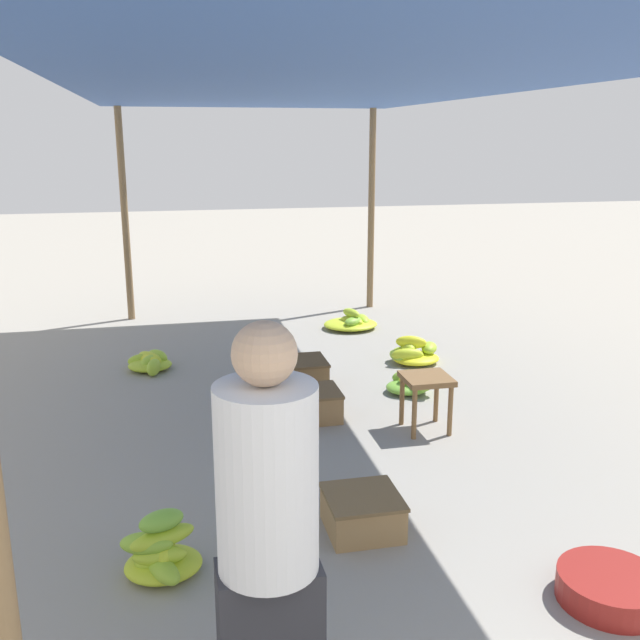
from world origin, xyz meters
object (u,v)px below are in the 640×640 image
stool (426,387)px  banana_pile_left_1 (151,362)px  banana_pile_right_2 (412,353)px  crate_far (314,404)px  basin_black (611,588)px  banana_pile_right_1 (352,323)px  banana_pile_right_0 (411,383)px  vendor_foreground (268,544)px  banana_pile_left_0 (160,553)px  crate_near (362,513)px  crate_mid (301,373)px

stool → banana_pile_left_1: (-1.99, 1.87, -0.26)m
banana_pile_left_1 → banana_pile_right_2: bearing=-7.6°
crate_far → banana_pile_right_2: bearing=43.6°
basin_black → banana_pile_right_1: bearing=89.2°
stool → crate_far: bearing=152.1°
banana_pile_right_0 → basin_black: bearing=-90.6°
vendor_foreground → stool: (1.53, 2.56, -0.48)m
banana_pile_left_1 → banana_pile_left_0: bearing=-88.5°
banana_pile_left_1 → banana_pile_right_1: size_ratio=0.87×
crate_near → banana_pile_right_2: bearing=65.4°
stool → banana_pile_right_0: (0.16, 0.77, -0.25)m
banana_pile_right_2 → vendor_foreground: bearing=-115.7°
vendor_foreground → crate_mid: (0.82, 3.69, -0.69)m
basin_black → crate_far: crate_far is taller
crate_far → banana_pile_right_0: bearing=22.1°
banana_pile_right_0 → banana_pile_right_2: banana_pile_right_2 is taller
banana_pile_right_1 → crate_near: (-1.03, -4.12, 0.04)m
vendor_foreground → crate_near: vendor_foreground is taller
stool → banana_pile_right_0: bearing=78.0°
banana_pile_left_0 → banana_pile_right_2: (2.36, 2.97, -0.03)m
vendor_foreground → stool: 3.02m
crate_far → stool: bearing=-27.9°
vendor_foreground → crate_mid: 3.84m
banana_pile_right_0 → crate_far: bearing=-157.9°
crate_far → basin_black: bearing=-70.2°
banana_pile_left_1 → crate_near: (1.17, -3.11, 0.04)m
banana_pile_right_0 → banana_pile_right_1: bearing=88.8°
banana_pile_left_0 → crate_mid: bearing=64.9°
vendor_foreground → banana_pile_right_1: size_ratio=2.58×
banana_pile_right_0 → crate_near: crate_near is taller
banana_pile_right_1 → crate_mid: crate_mid is taller
crate_mid → banana_pile_right_0: bearing=-22.3°
stool → crate_far: size_ratio=1.06×
basin_black → banana_pile_left_1: (-2.13, 3.95, 0.00)m
vendor_foreground → stool: bearing=59.2°
vendor_foreground → crate_mid: size_ratio=3.68×
crate_near → crate_far: bearing=87.5°
banana_pile_left_0 → banana_pile_right_2: bearing=51.6°
vendor_foreground → banana_pile_right_1: (1.73, 5.43, -0.74)m
basin_black → crate_near: size_ratio=1.21×
banana_pile_right_0 → banana_pile_right_1: 2.11m
banana_pile_right_0 → banana_pile_right_2: bearing=69.8°
banana_pile_left_0 → crate_near: bearing=9.6°
banana_pile_right_1 → crate_near: 4.25m
crate_mid → crate_near: bearing=-92.8°
banana_pile_right_2 → banana_pile_right_1: bearing=100.3°
stool → crate_near: 1.51m
basin_black → banana_pile_left_1: bearing=118.3°
banana_pile_left_1 → crate_far: (1.24, -1.47, 0.04)m
banana_pile_right_0 → crate_mid: bearing=157.7°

